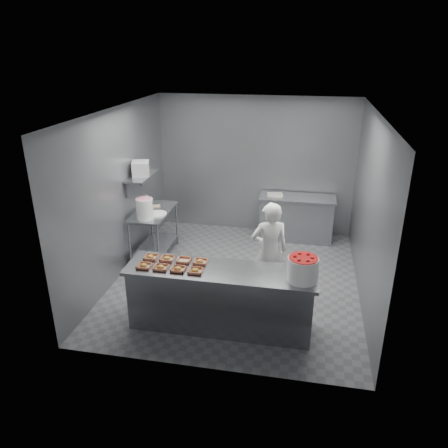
{
  "coord_description": "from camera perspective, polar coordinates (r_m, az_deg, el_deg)",
  "views": [
    {
      "loc": [
        1.04,
        -6.43,
        3.71
      ],
      "look_at": [
        -0.18,
        -0.2,
        1.08
      ],
      "focal_mm": 35.0,
      "sensor_mm": 36.0,
      "label": 1
    }
  ],
  "objects": [
    {
      "name": "tray_4",
      "position": [
        6.27,
        -9.53,
        -4.27
      ],
      "size": [
        0.19,
        0.18,
        0.06
      ],
      "color": "tan",
      "rests_on": "service_counter"
    },
    {
      "name": "appliance",
      "position": [
        7.84,
        -10.83,
        7.13
      ],
      "size": [
        0.38,
        0.41,
        0.25
      ],
      "primitive_type": "cube",
      "rotation": [
        0.0,
        0.0,
        0.32
      ],
      "color": "gray",
      "rests_on": "wall_shelf"
    },
    {
      "name": "floor",
      "position": [
        7.5,
        1.65,
        -7.2
      ],
      "size": [
        4.5,
        4.5,
        0.0
      ],
      "primitive_type": "plane",
      "color": "#4C4C51",
      "rests_on": "ground"
    },
    {
      "name": "worker",
      "position": [
        6.7,
        5.94,
        -3.53
      ],
      "size": [
        0.66,
        0.54,
        1.57
      ],
      "primitive_type": "imported",
      "rotation": [
        0.0,
        0.0,
        3.47
      ],
      "color": "white",
      "rests_on": "ground"
    },
    {
      "name": "tray_7",
      "position": [
        6.07,
        -3.11,
        -4.92
      ],
      "size": [
        0.19,
        0.18,
        0.06
      ],
      "color": "tan",
      "rests_on": "service_counter"
    },
    {
      "name": "ceiling",
      "position": [
        6.58,
        1.92,
        14.51
      ],
      "size": [
        4.5,
        4.5,
        0.0
      ],
      "primitive_type": "plane",
      "rotation": [
        3.14,
        0.0,
        0.0
      ],
      "color": "white",
      "rests_on": "wall_back"
    },
    {
      "name": "bucket_lid",
      "position": [
        7.85,
        -8.7,
        1.33
      ],
      "size": [
        0.35,
        0.35,
        0.03
      ],
      "primitive_type": "cylinder",
      "rotation": [
        0.0,
        0.0,
        -0.04
      ],
      "color": "white",
      "rests_on": "prep_table"
    },
    {
      "name": "service_counter",
      "position": [
        6.12,
        -0.43,
        -9.66
      ],
      "size": [
        2.6,
        0.7,
        0.9
      ],
      "color": "slate",
      "rests_on": "ground"
    },
    {
      "name": "tray_1",
      "position": [
        5.97,
        -8.23,
        -5.63
      ],
      "size": [
        0.19,
        0.18,
        0.06
      ],
      "color": "tan",
      "rests_on": "service_counter"
    },
    {
      "name": "wall_back",
      "position": [
        9.04,
        4.13,
        7.61
      ],
      "size": [
        4.0,
        0.04,
        2.8
      ],
      "primitive_type": "cube",
      "color": "slate",
      "rests_on": "ground"
    },
    {
      "name": "tray_5",
      "position": [
        6.19,
        -7.44,
        -4.49
      ],
      "size": [
        0.19,
        0.18,
        0.06
      ],
      "color": "tan",
      "rests_on": "service_counter"
    },
    {
      "name": "rag",
      "position": [
        8.25,
        -8.84,
        2.34
      ],
      "size": [
        0.17,
        0.16,
        0.02
      ],
      "primitive_type": "cube",
      "rotation": [
        0.0,
        0.0,
        0.41
      ],
      "color": "#CCB28C",
      "rests_on": "prep_table"
    },
    {
      "name": "strawberry_tub",
      "position": [
        5.66,
        10.24,
        -5.71
      ],
      "size": [
        0.39,
        0.39,
        0.33
      ],
      "color": "white",
      "rests_on": "service_counter"
    },
    {
      "name": "wall_left",
      "position": [
        7.48,
        -13.56,
        3.84
      ],
      "size": [
        0.04,
        4.5,
        2.8
      ],
      "primitive_type": "cube",
      "color": "slate",
      "rests_on": "ground"
    },
    {
      "name": "tray_3",
      "position": [
        5.84,
        -3.75,
        -6.1
      ],
      "size": [
        0.19,
        0.18,
        0.06
      ],
      "color": "tan",
      "rests_on": "service_counter"
    },
    {
      "name": "paper_stack",
      "position": [
        8.81,
        6.68,
        3.83
      ],
      "size": [
        0.33,
        0.26,
        0.04
      ],
      "primitive_type": "cube",
      "rotation": [
        0.0,
        0.0,
        0.13
      ],
      "color": "silver",
      "rests_on": "back_counter"
    },
    {
      "name": "tray_6",
      "position": [
        6.12,
        -5.27,
        -4.73
      ],
      "size": [
        0.19,
        0.18,
        0.04
      ],
      "color": "tan",
      "rests_on": "service_counter"
    },
    {
      "name": "tray_2",
      "position": [
        5.9,
        -6.01,
        -5.87
      ],
      "size": [
        0.19,
        0.18,
        0.06
      ],
      "color": "tan",
      "rests_on": "service_counter"
    },
    {
      "name": "tray_0",
      "position": [
        6.04,
        -10.4,
        -5.39
      ],
      "size": [
        0.19,
        0.18,
        0.06
      ],
      "color": "tan",
      "rests_on": "service_counter"
    },
    {
      "name": "wall_shelf",
      "position": [
        7.89,
        -10.71,
        6.19
      ],
      "size": [
        0.35,
        0.9,
        0.03
      ],
      "primitive_type": "cube",
      "color": "slate",
      "rests_on": "wall_left"
    },
    {
      "name": "back_counter",
      "position": [
        8.95,
        9.4,
        0.81
      ],
      "size": [
        1.5,
        0.6,
        0.9
      ],
      "color": "slate",
      "rests_on": "ground"
    },
    {
      "name": "glaze_bucket",
      "position": [
        7.63,
        -10.32,
        2.04
      ],
      "size": [
        0.31,
        0.29,
        0.44
      ],
      "color": "white",
      "rests_on": "prep_table"
    },
    {
      "name": "prep_table",
      "position": [
        8.15,
        -9.12,
        -0.32
      ],
      "size": [
        0.6,
        1.2,
        0.9
      ],
      "color": "slate",
      "rests_on": "ground"
    },
    {
      "name": "wall_right",
      "position": [
        6.9,
        18.4,
        1.72
      ],
      "size": [
        0.04,
        4.5,
        2.8
      ],
      "primitive_type": "cube",
      "color": "slate",
      "rests_on": "ground"
    }
  ]
}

